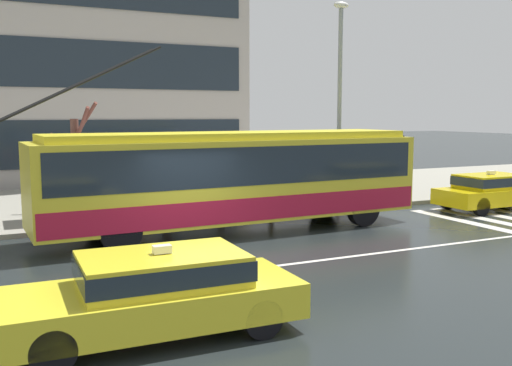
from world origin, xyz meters
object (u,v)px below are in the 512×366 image
object	(u,v)px
street_tree_bare	(76,158)
taxi_oncoming_near	(156,290)
taxi_ahead_of_bus	(492,190)
bus_shelter	(106,160)
trolleybus	(235,177)
pedestrian_at_shelter	(222,162)
pedestrian_approaching_curb	(272,165)
street_lamp	(340,87)
pedestrian_walking_past	(171,161)
pedestrian_waiting_by_pole	(168,168)

from	to	relation	value
street_tree_bare	taxi_oncoming_near	bearing A→B (deg)	-92.40
taxi_ahead_of_bus	bus_shelter	size ratio (longest dim) A/B	1.13
trolleybus	pedestrian_at_shelter	world-z (taller)	trolleybus
pedestrian_at_shelter	taxi_oncoming_near	bearing A→B (deg)	-116.84
pedestrian_approaching_curb	street_tree_bare	xyz separation A→B (m)	(-6.05, 2.47, 0.27)
taxi_ahead_of_bus	taxi_oncoming_near	size ratio (longest dim) A/B	0.93
bus_shelter	pedestrian_at_shelter	world-z (taller)	bus_shelter
trolleybus	street_tree_bare	distance (m)	6.00
trolleybus	taxi_oncoming_near	bearing A→B (deg)	-121.94
pedestrian_at_shelter	pedestrian_approaching_curb	distance (m)	2.10
street_lamp	pedestrian_at_shelter	bearing A→B (deg)	160.61
bus_shelter	pedestrian_at_shelter	bearing A→B (deg)	6.13
pedestrian_walking_past	street_tree_bare	bearing A→B (deg)	170.51
pedestrian_approaching_curb	street_tree_bare	size ratio (longest dim) A/B	0.53
trolleybus	pedestrian_approaching_curb	size ratio (longest dim) A/B	6.47
taxi_oncoming_near	street_lamp	size ratio (longest dim) A/B	0.64
street_tree_bare	bus_shelter	bearing A→B (deg)	-55.87
taxi_ahead_of_bus	pedestrian_walking_past	xyz separation A→B (m)	(-10.42, 4.56, 1.05)
taxi_oncoming_near	street_tree_bare	distance (m)	11.52
taxi_ahead_of_bus	pedestrian_at_shelter	size ratio (longest dim) A/B	2.19
taxi_oncoming_near	pedestrian_waiting_by_pole	size ratio (longest dim) A/B	2.37
street_lamp	street_tree_bare	distance (m)	9.53
pedestrian_approaching_curb	taxi_ahead_of_bus	bearing A→B (deg)	-19.21
taxi_ahead_of_bus	pedestrian_at_shelter	xyz separation A→B (m)	(-8.56, 4.40, 0.98)
pedestrian_walking_past	street_lamp	distance (m)	6.62
taxi_ahead_of_bus	pedestrian_at_shelter	world-z (taller)	pedestrian_at_shelter
taxi_ahead_of_bus	pedestrian_walking_past	distance (m)	11.42
taxi_oncoming_near	street_lamp	xyz separation A→B (m)	(9.46, 9.34, 3.66)
taxi_ahead_of_bus	taxi_oncoming_near	xyz separation A→B (m)	(-14.00, -6.36, 0.00)
trolleybus	street_lamp	bearing A→B (deg)	26.24
taxi_ahead_of_bus	street_lamp	bearing A→B (deg)	146.70
bus_shelter	street_lamp	size ratio (longest dim) A/B	0.52
trolleybus	taxi_oncoming_near	world-z (taller)	trolleybus
pedestrian_waiting_by_pole	street_lamp	bearing A→B (deg)	1.15
pedestrian_approaching_curb	pedestrian_waiting_by_pole	bearing A→B (deg)	175.99
taxi_ahead_of_bus	street_lamp	xyz separation A→B (m)	(-4.55, 2.99, 3.67)
taxi_oncoming_near	bus_shelter	size ratio (longest dim) A/B	1.22
street_tree_bare	pedestrian_at_shelter	bearing A→B (deg)	-7.81
taxi_ahead_of_bus	trolleybus	bearing A→B (deg)	177.65
taxi_oncoming_near	pedestrian_walking_past	xyz separation A→B (m)	(3.59, 10.92, 1.05)
pedestrian_approaching_curb	pedestrian_walking_past	xyz separation A→B (m)	(-2.94, 1.95, 0.07)
taxi_ahead_of_bus	pedestrian_waiting_by_pole	xyz separation A→B (m)	(-11.04, 2.85, 1.00)
taxi_ahead_of_bus	pedestrian_approaching_curb	size ratio (longest dim) A/B	2.20
bus_shelter	taxi_oncoming_near	bearing A→B (deg)	-96.90
taxi_oncoming_near	street_tree_bare	xyz separation A→B (m)	(0.48, 11.44, 1.24)
bus_shelter	pedestrian_approaching_curb	xyz separation A→B (m)	(5.28, -1.34, -0.26)
taxi_oncoming_near	street_lamp	bearing A→B (deg)	44.65
bus_shelter	pedestrian_waiting_by_pole	size ratio (longest dim) A/B	1.95
pedestrian_waiting_by_pole	street_tree_bare	distance (m)	3.34
pedestrian_at_shelter	pedestrian_walking_past	distance (m)	1.86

